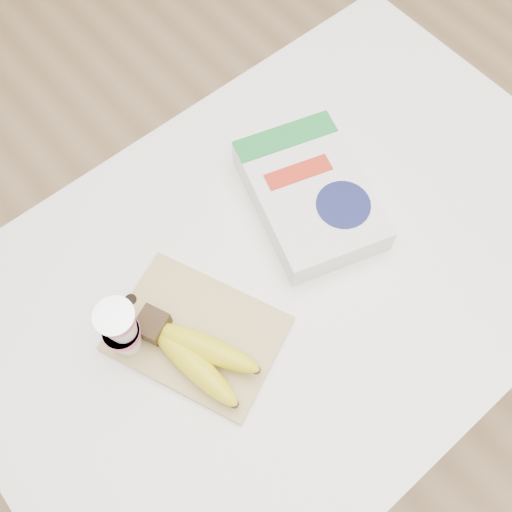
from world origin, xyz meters
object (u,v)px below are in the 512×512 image
Objects in this scene: yogurt_stack at (121,330)px; table at (283,335)px; cereal_box at (310,195)px; bananas at (195,353)px; cutting_board at (197,334)px.

table is at bearing -9.95° from yogurt_stack.
yogurt_stack reaches higher than table.
cereal_box is at bearing 35.75° from table.
yogurt_stack is 0.44× the size of cereal_box.
bananas is 1.56× the size of yogurt_stack.
table is 0.47m from cereal_box.
cutting_board reaches higher than table.
bananas is at bearing -172.71° from table.
cereal_box is (0.30, 0.07, 0.02)m from cutting_board.
cutting_board is at bearing 51.18° from bananas.
cutting_board is 0.13m from yogurt_stack.
table is 4.41× the size of cutting_board.
cutting_board is at bearing -149.95° from cereal_box.
bananas is at bearing -152.11° from cutting_board.
yogurt_stack is 0.40m from cereal_box.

